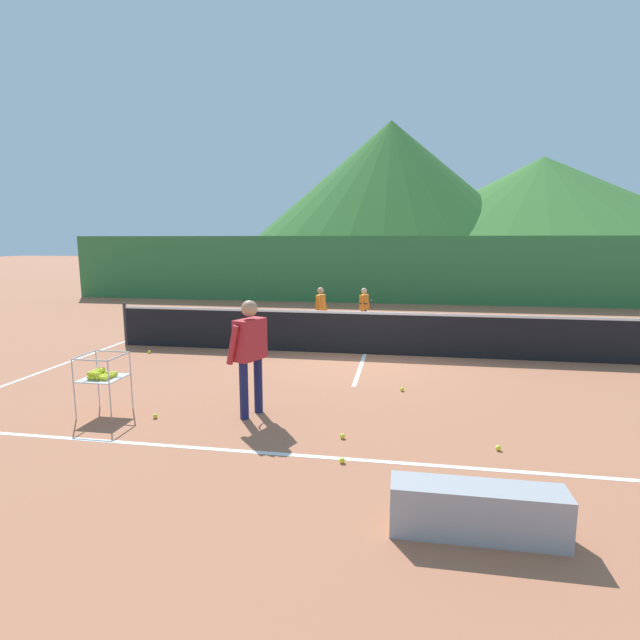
{
  "coord_description": "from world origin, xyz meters",
  "views": [
    {
      "loc": [
        0.8,
        -10.84,
        2.57
      ],
      "look_at": [
        -0.86,
        -1.05,
        0.93
      ],
      "focal_mm": 27.47,
      "sensor_mm": 36.0,
      "label": 1
    }
  ],
  "objects_px": {
    "tennis_net": "(365,332)",
    "tennis_ball_5": "(155,416)",
    "tennis_ball_0": "(342,436)",
    "student_0": "(321,306)",
    "tennis_ball_2": "(402,389)",
    "instructor": "(250,347)",
    "courtside_bench": "(477,511)",
    "ball_cart": "(101,375)",
    "tennis_ball_3": "(342,460)",
    "student_1": "(364,305)",
    "tennis_ball_4": "(498,448)",
    "tennis_ball_1": "(149,352)"
  },
  "relations": [
    {
      "from": "tennis_ball_2",
      "to": "tennis_ball_5",
      "type": "relative_size",
      "value": 1.0
    },
    {
      "from": "student_0",
      "to": "tennis_ball_3",
      "type": "relative_size",
      "value": 19.15
    },
    {
      "from": "tennis_net",
      "to": "instructor",
      "type": "relative_size",
      "value": 6.91
    },
    {
      "from": "tennis_ball_3",
      "to": "courtside_bench",
      "type": "xyz_separation_m",
      "value": [
        1.33,
        -1.2,
        0.2
      ]
    },
    {
      "from": "student_1",
      "to": "tennis_ball_0",
      "type": "bearing_deg",
      "value": -87.52
    },
    {
      "from": "tennis_ball_1",
      "to": "tennis_ball_4",
      "type": "distance_m",
      "value": 8.02
    },
    {
      "from": "instructor",
      "to": "tennis_ball_2",
      "type": "bearing_deg",
      "value": 34.91
    },
    {
      "from": "tennis_ball_0",
      "to": "tennis_ball_3",
      "type": "height_order",
      "value": "same"
    },
    {
      "from": "student_0",
      "to": "student_1",
      "type": "distance_m",
      "value": 1.42
    },
    {
      "from": "instructor",
      "to": "tennis_ball_5",
      "type": "distance_m",
      "value": 1.71
    },
    {
      "from": "tennis_ball_5",
      "to": "student_1",
      "type": "bearing_deg",
      "value": 72.01
    },
    {
      "from": "tennis_ball_4",
      "to": "tennis_net",
      "type": "bearing_deg",
      "value": 112.48
    },
    {
      "from": "tennis_ball_1",
      "to": "tennis_net",
      "type": "bearing_deg",
      "value": 8.82
    },
    {
      "from": "tennis_ball_2",
      "to": "tennis_ball_5",
      "type": "height_order",
      "value": "same"
    },
    {
      "from": "courtside_bench",
      "to": "tennis_net",
      "type": "bearing_deg",
      "value": 102.54
    },
    {
      "from": "instructor",
      "to": "student_0",
      "type": "distance_m",
      "value": 6.27
    },
    {
      "from": "student_1",
      "to": "courtside_bench",
      "type": "xyz_separation_m",
      "value": [
        1.75,
        -9.69,
        -0.5
      ]
    },
    {
      "from": "tennis_ball_3",
      "to": "tennis_ball_4",
      "type": "xyz_separation_m",
      "value": [
        1.85,
        0.66,
        0.0
      ]
    },
    {
      "from": "ball_cart",
      "to": "tennis_ball_0",
      "type": "relative_size",
      "value": 13.22
    },
    {
      "from": "tennis_net",
      "to": "instructor",
      "type": "xyz_separation_m",
      "value": [
        -1.35,
        -4.19,
        0.53
      ]
    },
    {
      "from": "tennis_ball_5",
      "to": "courtside_bench",
      "type": "relative_size",
      "value": 0.05
    },
    {
      "from": "tennis_ball_1",
      "to": "tennis_ball_4",
      "type": "bearing_deg",
      "value": -30.93
    },
    {
      "from": "student_1",
      "to": "tennis_ball_5",
      "type": "relative_size",
      "value": 17.88
    },
    {
      "from": "tennis_ball_4",
      "to": "tennis_ball_5",
      "type": "height_order",
      "value": "same"
    },
    {
      "from": "tennis_net",
      "to": "tennis_ball_4",
      "type": "bearing_deg",
      "value": -67.52
    },
    {
      "from": "courtside_bench",
      "to": "instructor",
      "type": "bearing_deg",
      "value": 138.23
    },
    {
      "from": "tennis_net",
      "to": "tennis_ball_2",
      "type": "xyz_separation_m",
      "value": [
        0.84,
        -2.65,
        -0.47
      ]
    },
    {
      "from": "instructor",
      "to": "student_1",
      "type": "relative_size",
      "value": 1.41
    },
    {
      "from": "courtside_bench",
      "to": "ball_cart",
      "type": "bearing_deg",
      "value": 156.14
    },
    {
      "from": "student_0",
      "to": "tennis_ball_3",
      "type": "distance_m",
      "value": 7.8
    },
    {
      "from": "ball_cart",
      "to": "tennis_ball_4",
      "type": "height_order",
      "value": "ball_cart"
    },
    {
      "from": "courtside_bench",
      "to": "tennis_ball_5",
      "type": "bearing_deg",
      "value": 152.54
    },
    {
      "from": "tennis_net",
      "to": "tennis_ball_5",
      "type": "relative_size",
      "value": 174.0
    },
    {
      "from": "ball_cart",
      "to": "student_0",
      "type": "bearing_deg",
      "value": 71.72
    },
    {
      "from": "instructor",
      "to": "tennis_ball_5",
      "type": "relative_size",
      "value": 25.19
    },
    {
      "from": "tennis_ball_3",
      "to": "ball_cart",
      "type": "bearing_deg",
      "value": 164.44
    },
    {
      "from": "tennis_ball_4",
      "to": "courtside_bench",
      "type": "distance_m",
      "value": 1.94
    },
    {
      "from": "ball_cart",
      "to": "tennis_ball_4",
      "type": "bearing_deg",
      "value": -3.81
    },
    {
      "from": "student_0",
      "to": "tennis_ball_2",
      "type": "relative_size",
      "value": 19.15
    },
    {
      "from": "tennis_ball_0",
      "to": "tennis_ball_3",
      "type": "distance_m",
      "value": 0.71
    },
    {
      "from": "tennis_net",
      "to": "tennis_ball_4",
      "type": "xyz_separation_m",
      "value": [
        2.02,
        -4.87,
        -0.47
      ]
    },
    {
      "from": "tennis_ball_0",
      "to": "tennis_ball_1",
      "type": "bearing_deg",
      "value": 140.48
    },
    {
      "from": "tennis_net",
      "to": "ball_cart",
      "type": "bearing_deg",
      "value": -128.16
    },
    {
      "from": "student_0",
      "to": "ball_cart",
      "type": "distance_m",
      "value": 6.93
    },
    {
      "from": "tennis_net",
      "to": "ball_cart",
      "type": "xyz_separation_m",
      "value": [
        -3.54,
        -4.5,
        0.09
      ]
    },
    {
      "from": "tennis_ball_0",
      "to": "student_0",
      "type": "bearing_deg",
      "value": 101.84
    },
    {
      "from": "tennis_net",
      "to": "student_0",
      "type": "relative_size",
      "value": 9.08
    },
    {
      "from": "student_0",
      "to": "tennis_ball_3",
      "type": "bearing_deg",
      "value": -78.64
    },
    {
      "from": "tennis_ball_4",
      "to": "ball_cart",
      "type": "bearing_deg",
      "value": 176.19
    },
    {
      "from": "ball_cart",
      "to": "tennis_ball_3",
      "type": "bearing_deg",
      "value": -15.56
    }
  ]
}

